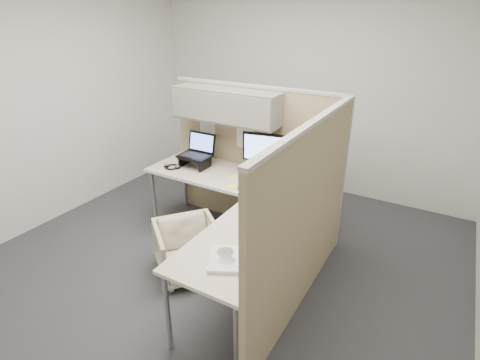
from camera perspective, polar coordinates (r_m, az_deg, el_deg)
The scene contains 18 objects.
ground at distance 3.88m, azimuth -3.21°, elevation -12.53°, with size 4.50×4.50×0.00m, color #2D2D31.
partition_back at distance 4.11m, azimuth 0.25°, elevation 6.97°, with size 2.00×0.36×1.63m.
partition_right at distance 3.04m, azimuth 10.12°, elevation -5.83°, with size 0.07×2.03×1.63m.
desk at distance 3.55m, azimuth -0.66°, elevation -3.20°, with size 2.00×1.98×0.73m.
office_chair at distance 3.63m, azimuth -7.95°, elevation -10.10°, with size 0.56×0.53×0.58m, color beige.
monitor_left at distance 3.88m, azimuth 3.58°, elevation 4.38°, with size 0.44×0.20×0.47m.
monitor_right at distance 3.57m, azimuth 9.70°, elevation 2.26°, with size 0.37×0.29×0.47m.
laptop_station at distance 4.20m, azimuth -6.67°, elevation 3.90°, with size 0.35×0.30×0.36m.
keyboard at distance 3.61m, azimuth 2.96°, elevation -1.75°, with size 0.42×0.14×0.02m, color black.
mouse at distance 3.53m, azimuth 6.30°, elevation -2.42°, with size 0.09×0.06×0.03m, color black.
travel_mug at distance 3.78m, azimuth 6.75°, elevation 0.58°, with size 0.08×0.08×0.17m.
soda_can_green at distance 3.39m, azimuth 9.54°, elevation -3.01°, with size 0.07×0.07×0.12m, color #268C1E.
soda_can_silver at distance 3.63m, azimuth 8.01°, elevation -0.93°, with size 0.07×0.07×0.12m, color black.
sticky_note_b at distance 3.72m, azimuth -1.27°, elevation -1.01°, with size 0.08×0.08×0.01m, color #F5FD42.
sticky_note_d at distance 3.94m, azimuth -1.02°, elevation 0.48°, with size 0.08×0.08×0.01m, color #F5FD42.
headphones at distance 4.24m, azimuth -10.34°, elevation 1.99°, with size 0.19×0.19×0.03m.
paper_stack at distance 2.67m, azimuth -2.09°, elevation -11.99°, with size 0.35×0.37×0.03m.
desk_clock at distance 2.94m, azimuth 2.45°, elevation -7.60°, with size 0.08×0.09×0.08m.
Camera 1 is at (1.74, -2.57, 2.33)m, focal length 28.00 mm.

